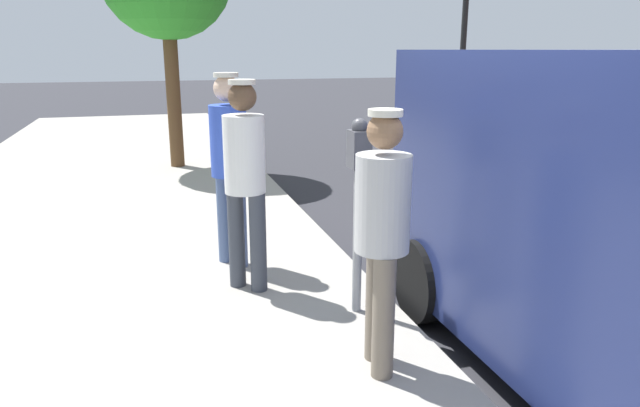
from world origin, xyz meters
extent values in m
plane|color=#2D2D33|center=(0.00, 0.00, 0.00)|extent=(80.00, 80.00, 0.00)
cylinder|color=gray|center=(1.35, -0.79, 0.72)|extent=(0.07, 0.07, 1.15)
cube|color=#4C4C51|center=(1.35, -0.79, 1.44)|extent=(0.14, 0.18, 0.28)
sphere|color=#47474C|center=(1.35, -0.79, 1.61)|extent=(0.12, 0.12, 0.12)
cylinder|color=#726656|center=(1.52, 0.14, 0.55)|extent=(0.14, 0.14, 0.80)
cylinder|color=#726656|center=(1.48, -0.07, 0.55)|extent=(0.14, 0.14, 0.80)
cylinder|color=#B7B7B7|center=(1.50, 0.03, 1.25)|extent=(0.34, 0.34, 0.60)
sphere|color=#8C6647|center=(1.50, 0.03, 1.69)|extent=(0.22, 0.22, 0.22)
cylinder|color=silver|center=(1.50, 0.03, 1.80)|extent=(0.21, 0.21, 0.04)
cylinder|color=#4C608C|center=(2.19, -2.21, 0.58)|extent=(0.14, 0.14, 0.87)
cylinder|color=#4C608C|center=(2.08, -2.02, 0.58)|extent=(0.14, 0.14, 0.87)
cylinder|color=blue|center=(2.13, -2.11, 1.34)|extent=(0.34, 0.34, 0.65)
sphere|color=beige|center=(2.13, -2.11, 1.82)|extent=(0.23, 0.23, 0.23)
cylinder|color=silver|center=(2.13, -2.11, 1.93)|extent=(0.22, 0.22, 0.04)
cylinder|color=#383D47|center=(2.17, -1.57, 0.58)|extent=(0.14, 0.14, 0.85)
cylinder|color=#383D47|center=(2.01, -1.41, 0.58)|extent=(0.14, 0.14, 0.85)
cylinder|color=white|center=(2.09, -1.49, 1.32)|extent=(0.34, 0.34, 0.64)
sphere|color=brown|center=(2.09, -1.49, 1.79)|extent=(0.23, 0.23, 0.23)
cylinder|color=silver|center=(2.09, -1.49, 1.90)|extent=(0.22, 0.22, 0.04)
cube|color=black|center=(-0.16, -1.18, 1.56)|extent=(1.84, 0.09, 0.88)
cylinder|color=black|center=(0.79, -0.79, 0.34)|extent=(0.22, 0.68, 0.68)
cylinder|color=black|center=(-1.11, -0.78, 0.34)|extent=(0.22, 0.68, 0.68)
cylinder|color=black|center=(-5.43, -11.20, 2.60)|extent=(0.16, 0.16, 5.20)
cylinder|color=brown|center=(2.39, -7.24, 1.39)|extent=(0.24, 0.24, 2.47)
camera|label=1|loc=(2.82, 3.17, 2.15)|focal=32.50mm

